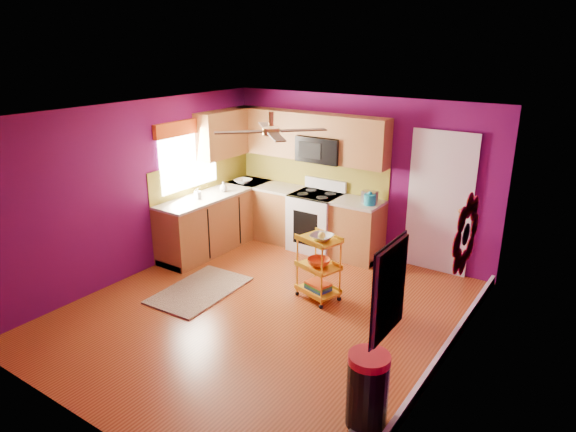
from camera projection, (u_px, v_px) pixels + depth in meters
The scene contains 18 objects.
ground at pixel (264, 312), 6.54m from camera, with size 5.00×5.00×0.00m, color maroon.
room_envelope at pixel (264, 189), 5.99m from camera, with size 4.54×5.04×2.52m.
lower_cabinets at pixel (264, 221), 8.53m from camera, with size 2.81×2.31×0.94m.
electric_range at pixel (316, 221), 8.37m from camera, with size 0.76×0.66×1.13m.
upper_cabinetry at pixel (281, 136), 8.31m from camera, with size 2.80×2.30×1.26m.
left_window at pixel (188, 145), 7.97m from camera, with size 0.08×1.35×1.08m.
panel_door at pixel (440, 205), 7.42m from camera, with size 0.95×0.11×2.15m.
right_wall_art at pixel (437, 256), 4.62m from camera, with size 0.04×2.74×1.04m.
ceiling_fan at pixel (271, 130), 5.95m from camera, with size 1.01×1.01×0.26m.
shag_rug at pixel (200, 290), 7.08m from camera, with size 0.84×1.37×0.02m, color #321B10.
rolling_cart at pixel (319, 265), 6.72m from camera, with size 0.62×0.52×0.96m.
trash_can at pixel (367, 390), 4.53m from camera, with size 0.46×0.47×0.72m.
teal_kettle at pixel (370, 199), 7.67m from camera, with size 0.18×0.18×0.21m.
toaster at pixel (370, 197), 7.77m from camera, with size 0.22×0.15×0.18m, color beige.
soap_bottle_a at pixel (198, 194), 7.94m from camera, with size 0.08×0.08×0.17m, color #EA3F72.
soap_bottle_b at pixel (223, 187), 8.33m from camera, with size 0.13×0.13×0.16m, color white.
counter_dish at pixel (243, 181), 8.84m from camera, with size 0.29×0.29×0.07m, color white.
counter_cup at pixel (198, 194), 8.10m from camera, with size 0.11×0.11×0.09m, color white.
Camera 1 is at (3.51, -4.61, 3.29)m, focal length 32.00 mm.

